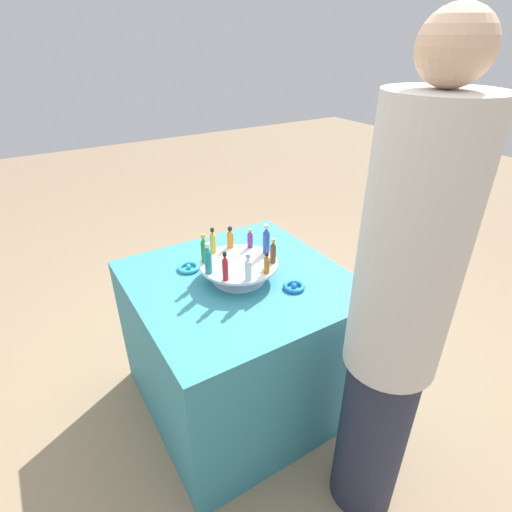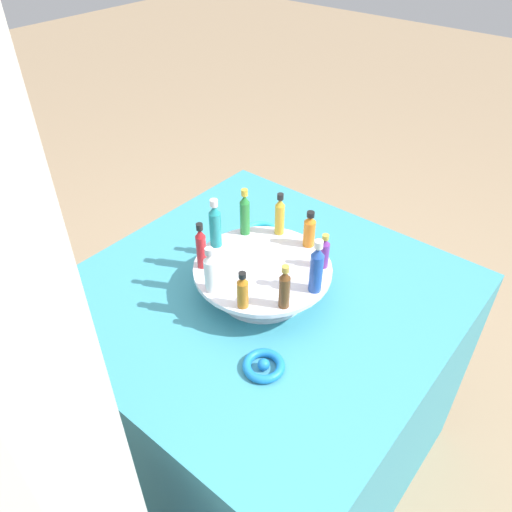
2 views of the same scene
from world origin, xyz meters
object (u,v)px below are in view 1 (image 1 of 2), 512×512
bottle_clear (248,268)px  bottle_teal (208,259)px  bottle_red (225,267)px  ribbon_bow_teal (189,268)px  bottle_blue (266,240)px  bottle_green (204,250)px  bottle_orange (230,238)px  person_figure (395,325)px  bottle_purple (250,239)px  bottle_gold (213,242)px  bottle_amber (267,264)px  display_stand (239,268)px  ribbon_bow_blue (294,287)px  bottle_brown (273,252)px

bottle_clear → bottle_teal: bearing=-140.6°
bottle_red → ribbon_bow_teal: (-0.29, -0.05, -0.14)m
bottle_blue → bottle_green: size_ratio=1.05×
bottle_orange → ribbon_bow_teal: bottle_orange is taller
bottle_teal → person_figure: bearing=24.3°
bottle_blue → bottle_purple: bearing=-158.6°
bottle_red → person_figure: bearing=24.7°
bottle_gold → person_figure: person_figure is taller
bottle_blue → bottle_gold: (-0.13, -0.21, -0.01)m
bottle_amber → bottle_gold: bottle_gold is taller
bottle_blue → bottle_purple: 0.10m
bottle_amber → display_stand: bearing=-158.6°
ribbon_bow_blue → person_figure: size_ratio=0.05×
bottle_purple → person_figure: 0.82m
display_stand → bottle_red: 0.18m
bottle_orange → bottle_gold: (0.01, -0.09, 0.01)m
bottle_red → ribbon_bow_blue: bottle_red is taller
ribbon_bow_teal → bottle_amber: bearing=32.8°
bottle_brown → bottle_gold: bottle_gold is taller
bottle_purple → bottle_orange: (-0.05, -0.08, 0.00)m
person_figure → display_stand: bearing=0.0°
bottle_brown → ribbon_bow_teal: bearing=-133.9°
ribbon_bow_blue → bottle_brown: bearing=-163.2°
bottle_purple → bottle_teal: size_ratio=0.69×
bottle_brown → bottle_gold: 0.29m
bottle_purple → bottle_clear: bearing=-32.6°
person_figure → bottle_red: bearing=11.4°
bottle_teal → ribbon_bow_blue: size_ratio=1.47×
bottle_amber → bottle_orange: (-0.29, -0.02, 0.00)m
bottle_blue → bottle_amber: bearing=-32.6°
bottle_brown → ribbon_bow_teal: size_ratio=1.11×
bottle_blue → bottle_teal: 0.30m
bottle_green → bottle_teal: size_ratio=0.98×
bottle_blue → bottle_green: 0.29m
display_stand → bottle_green: 0.18m
bottle_gold → person_figure: size_ratio=0.07×
bottle_purple → bottle_teal: bearing=-68.6°
bottle_clear → bottle_green: (-0.23, -0.09, 0.01)m
bottle_blue → bottle_orange: bearing=-140.6°
display_stand → ribbon_bow_blue: size_ratio=3.69×
display_stand → bottle_blue: (-0.01, 0.15, 0.10)m
bottle_clear → bottle_gold: bearing=-176.6°
bottle_amber → bottle_brown: bearing=129.4°
bottle_clear → ribbon_bow_teal: (-0.34, -0.12, -0.13)m
bottle_orange → person_figure: bearing=8.7°
bottle_orange → bottle_green: size_ratio=0.75×
bottle_amber → bottle_blue: bottle_blue is taller
bottle_brown → person_figure: person_figure is taller
bottle_green → ribbon_bow_blue: bottle_green is taller
display_stand → bottle_orange: (-0.15, 0.04, 0.08)m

